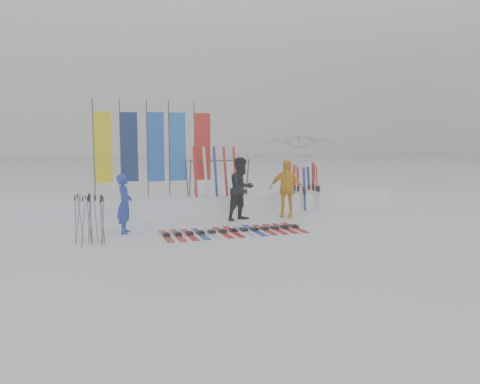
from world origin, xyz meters
name	(u,v)px	position (x,y,z in m)	size (l,w,h in m)	color
ground	(253,238)	(0.00, 0.00, 0.00)	(120.00, 120.00, 0.00)	white
snow_bank	(207,203)	(0.00, 4.60, 0.30)	(14.00, 1.60, 0.60)	white
person_blue	(125,204)	(-3.05, 1.66, 0.80)	(0.58, 0.38, 1.59)	#1B35A3
person_black	(242,189)	(0.59, 2.57, 0.98)	(0.95, 0.74, 1.95)	black
person_yellow	(286,189)	(2.12, 2.61, 0.93)	(1.09, 0.45, 1.85)	#F3B10F
tent_canopy	(300,168)	(4.08, 5.64, 1.39)	(3.03, 3.09, 2.78)	white
ski_row	(233,231)	(-0.25, 0.87, 0.04)	(3.84, 1.67, 0.07)	#B3220E
pole_cluster	(91,219)	(-3.93, 0.57, 0.60)	(0.70, 0.77, 1.25)	#595B60
feather_flags	(154,147)	(-1.79, 4.74, 2.24)	(3.90, 0.30, 3.20)	#383A3F
ski_rack	(217,172)	(0.27, 4.20, 1.38)	(2.04, 0.80, 1.23)	#383A3F
upright_skis	(300,187)	(3.41, 4.22, 0.79)	(1.63, 1.21, 1.70)	red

